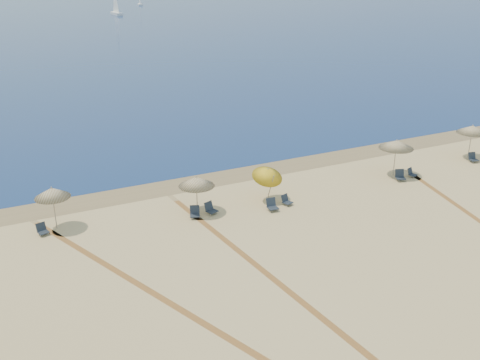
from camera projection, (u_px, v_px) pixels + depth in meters
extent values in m
plane|color=olive|center=(214.00, 178.00, 37.51)|extent=(500.00, 500.00, 0.00)
cylinder|color=gray|center=(54.00, 209.00, 30.11)|extent=(0.05, 0.05, 2.30)
cone|color=beige|center=(52.00, 193.00, 29.73)|extent=(1.93, 1.93, 0.55)
sphere|color=gray|center=(51.00, 187.00, 29.62)|extent=(0.08, 0.08, 0.08)
cylinder|color=gray|center=(197.00, 196.00, 32.08)|extent=(0.05, 0.05, 2.10)
cone|color=beige|center=(196.00, 182.00, 31.74)|extent=(2.10, 2.10, 0.55)
sphere|color=gray|center=(196.00, 177.00, 31.63)|extent=(0.08, 0.08, 0.08)
cylinder|color=gray|center=(270.00, 188.00, 33.37)|extent=(0.05, 0.85, 1.96)
cone|color=gold|center=(268.00, 173.00, 33.35)|extent=(1.88, 1.95, 1.23)
sphere|color=gray|center=(268.00, 169.00, 33.23)|extent=(0.08, 0.08, 0.08)
cylinder|color=gray|center=(395.00, 159.00, 37.55)|extent=(0.05, 0.05, 2.39)
cone|color=beige|center=(396.00, 144.00, 37.16)|extent=(2.34, 2.34, 0.55)
sphere|color=gray|center=(397.00, 140.00, 37.05)|extent=(0.08, 0.08, 0.08)
cylinder|color=gray|center=(470.00, 143.00, 40.80)|extent=(0.05, 0.07, 2.39)
cone|color=beige|center=(472.00, 129.00, 40.42)|extent=(2.20, 2.20, 0.57)
sphere|color=gray|center=(473.00, 125.00, 40.30)|extent=(0.08, 0.08, 0.08)
cube|color=black|center=(43.00, 232.00, 29.74)|extent=(0.64, 0.64, 0.05)
cube|color=black|center=(41.00, 227.00, 29.83)|extent=(0.55, 0.32, 0.46)
cylinder|color=#A5A5AD|center=(40.00, 236.00, 29.48)|extent=(0.02, 0.02, 0.17)
cylinder|color=#A5A5AD|center=(48.00, 234.00, 29.74)|extent=(0.02, 0.02, 0.17)
cube|color=black|center=(195.00, 215.00, 31.66)|extent=(0.72, 0.72, 0.05)
cube|color=black|center=(195.00, 209.00, 31.82)|extent=(0.59, 0.39, 0.50)
cylinder|color=#A5A5AD|center=(192.00, 218.00, 31.50)|extent=(0.02, 0.02, 0.18)
cylinder|color=#A5A5AD|center=(200.00, 218.00, 31.54)|extent=(0.02, 0.02, 0.18)
cube|color=black|center=(212.00, 211.00, 32.17)|extent=(0.72, 0.72, 0.05)
cube|color=black|center=(209.00, 206.00, 32.26)|extent=(0.60, 0.39, 0.50)
cylinder|color=#A5A5AD|center=(211.00, 215.00, 31.88)|extent=(0.02, 0.02, 0.18)
cylinder|color=#A5A5AD|center=(216.00, 213.00, 32.19)|extent=(0.02, 0.02, 0.18)
cube|color=black|center=(273.00, 208.00, 32.57)|extent=(0.63, 0.63, 0.05)
cube|color=black|center=(271.00, 202.00, 32.73)|extent=(0.60, 0.26, 0.52)
cylinder|color=#A5A5AD|center=(271.00, 211.00, 32.35)|extent=(0.03, 0.03, 0.19)
cylinder|color=#A5A5AD|center=(278.00, 210.00, 32.51)|extent=(0.03, 0.03, 0.19)
cube|color=black|center=(288.00, 203.00, 33.34)|extent=(0.64, 0.64, 0.05)
cube|color=black|center=(285.00, 198.00, 33.42)|extent=(0.54, 0.33, 0.46)
cylinder|color=#A5A5AD|center=(287.00, 206.00, 33.09)|extent=(0.02, 0.02, 0.17)
cylinder|color=#A5A5AD|center=(291.00, 204.00, 33.35)|extent=(0.02, 0.02, 0.17)
cube|color=black|center=(401.00, 178.00, 36.96)|extent=(0.78, 0.78, 0.05)
cube|color=black|center=(400.00, 173.00, 37.13)|extent=(0.63, 0.43, 0.53)
cylinder|color=#A5A5AD|center=(399.00, 181.00, 36.81)|extent=(0.03, 0.03, 0.19)
cylinder|color=#A5A5AD|center=(406.00, 180.00, 36.83)|extent=(0.03, 0.03, 0.19)
cube|color=black|center=(413.00, 175.00, 37.60)|extent=(0.63, 0.63, 0.04)
cube|color=black|center=(410.00, 171.00, 37.68)|extent=(0.53, 0.34, 0.44)
cylinder|color=#A5A5AD|center=(413.00, 178.00, 37.35)|extent=(0.02, 0.02, 0.16)
cylinder|color=#A5A5AD|center=(416.00, 176.00, 37.62)|extent=(0.02, 0.02, 0.16)
cube|color=black|center=(474.00, 160.00, 40.32)|extent=(0.67, 0.67, 0.05)
cube|color=black|center=(472.00, 155.00, 40.48)|extent=(0.59, 0.32, 0.50)
cylinder|color=#A5A5AD|center=(473.00, 162.00, 40.13)|extent=(0.02, 0.02, 0.18)
cylinder|color=#A5A5AD|center=(478.00, 162.00, 40.24)|extent=(0.02, 0.02, 0.18)
cube|color=white|center=(116.00, 14.00, 144.39)|extent=(1.90, 5.93, 0.64)
cube|color=white|center=(140.00, 4.00, 173.32)|extent=(1.96, 4.54, 0.48)
plane|color=tan|center=(322.00, 318.00, 22.91)|extent=(30.56, 30.56, 0.00)
plane|color=tan|center=(306.00, 305.00, 23.78)|extent=(30.56, 30.56, 0.00)
plane|color=tan|center=(210.00, 327.00, 22.36)|extent=(36.25, 36.25, 0.00)
plane|color=tan|center=(191.00, 316.00, 23.05)|extent=(36.25, 36.25, 0.00)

